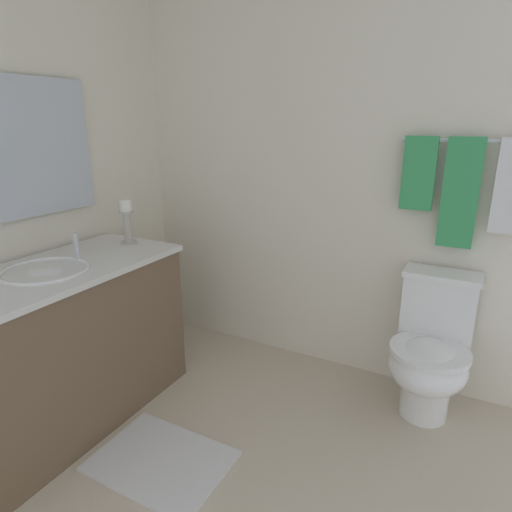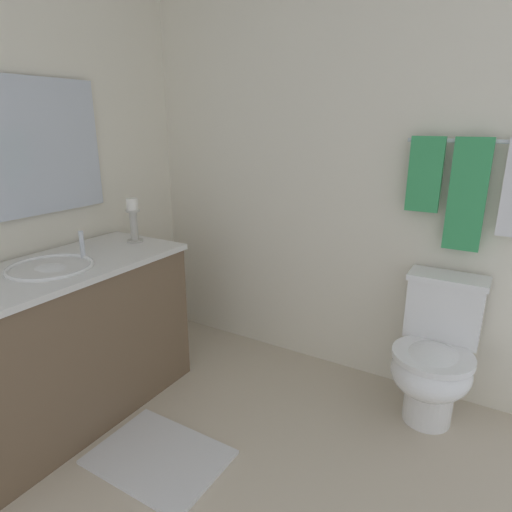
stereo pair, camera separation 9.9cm
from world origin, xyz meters
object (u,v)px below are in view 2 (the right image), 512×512
(towel_bar, at_px, (475,141))
(bath_mat, at_px, (159,457))
(vanity_cabinet, at_px, (62,345))
(towel_center, at_px, (467,195))
(sink_basin, at_px, (52,275))
(towel_near_vanity, at_px, (425,175))
(candle_holder_tall, at_px, (133,219))
(toilet, at_px, (435,356))

(towel_bar, distance_m, bath_mat, 2.09)
(vanity_cabinet, bearing_deg, towel_center, 34.87)
(vanity_cabinet, xyz_separation_m, towel_center, (1.65, 1.15, 0.74))
(sink_basin, height_order, bath_mat, sink_basin)
(towel_near_vanity, distance_m, bath_mat, 1.88)
(candle_holder_tall, relative_size, toilet, 0.34)
(towel_near_vanity, bearing_deg, bath_mat, -125.55)
(toilet, xyz_separation_m, towel_center, (0.02, 0.20, 0.79))
(towel_bar, bearing_deg, vanity_cabinet, -144.72)
(vanity_cabinet, height_order, candle_holder_tall, candle_holder_tall)
(towel_bar, relative_size, towel_near_vanity, 1.65)
(vanity_cabinet, height_order, towel_bar, towel_bar)
(sink_basin, height_order, toilet, sink_basin)
(vanity_cabinet, distance_m, toilet, 1.89)
(towel_bar, bearing_deg, bath_mat, -131.32)
(towel_near_vanity, bearing_deg, candle_holder_tall, -157.53)
(vanity_cabinet, bearing_deg, bath_mat, 0.00)
(sink_basin, relative_size, candle_holder_tall, 1.59)
(toilet, relative_size, towel_bar, 1.22)
(toilet, distance_m, towel_bar, 1.06)
(sink_basin, bearing_deg, towel_center, 34.84)
(sink_basin, bearing_deg, towel_bar, 35.26)
(toilet, height_order, towel_bar, towel_bar)
(towel_bar, bearing_deg, towel_center, -90.00)
(toilet, height_order, towel_center, towel_center)
(toilet, relative_size, bath_mat, 1.25)
(towel_bar, distance_m, towel_center, 0.26)
(candle_holder_tall, bearing_deg, towel_bar, 20.47)
(vanity_cabinet, distance_m, candle_holder_tall, 0.77)
(candle_holder_tall, relative_size, towel_center, 0.46)
(vanity_cabinet, xyz_separation_m, sink_basin, (0.00, 0.00, 0.37))
(towel_bar, height_order, bath_mat, towel_bar)
(bath_mat, bearing_deg, vanity_cabinet, -180.00)
(vanity_cabinet, relative_size, towel_center, 2.44)
(towel_bar, height_order, towel_near_vanity, towel_near_vanity)
(toilet, distance_m, bath_mat, 1.43)
(candle_holder_tall, xyz_separation_m, toilet, (1.63, 0.40, -0.59))
(towel_bar, bearing_deg, sink_basin, -144.74)
(sink_basin, height_order, towel_near_vanity, towel_near_vanity)
(candle_holder_tall, distance_m, towel_near_vanity, 1.60)
(bath_mat, bearing_deg, sink_basin, 179.91)
(towel_near_vanity, relative_size, bath_mat, 0.62)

